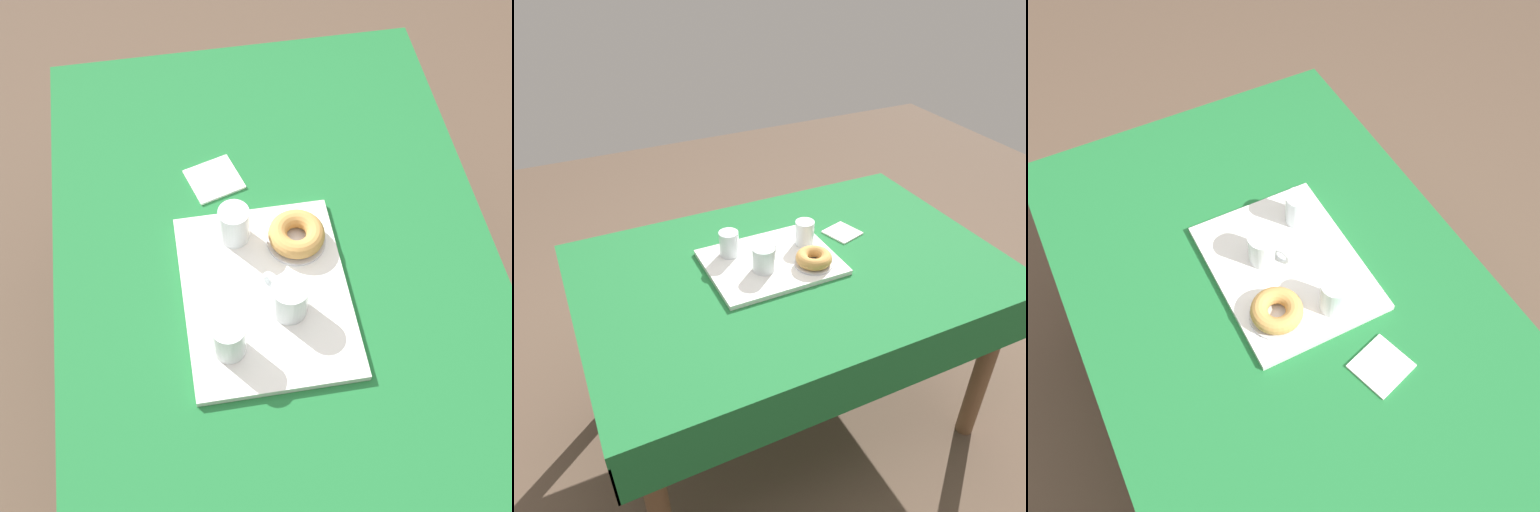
% 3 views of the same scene
% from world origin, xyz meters
% --- Properties ---
extents(ground_plane, '(6.00, 6.00, 0.00)m').
position_xyz_m(ground_plane, '(0.00, 0.00, 0.00)').
color(ground_plane, brown).
extents(dining_table, '(1.37, 0.92, 0.73)m').
position_xyz_m(dining_table, '(0.00, 0.00, 0.64)').
color(dining_table, '#1E6B33').
rests_on(dining_table, ground).
extents(serving_tray, '(0.42, 0.33, 0.02)m').
position_xyz_m(serving_tray, '(0.06, -0.04, 0.74)').
color(serving_tray, white).
rests_on(serving_tray, dining_table).
extents(tea_mug_left, '(0.10, 0.08, 0.08)m').
position_xyz_m(tea_mug_left, '(0.10, 0.00, 0.78)').
color(tea_mug_left, white).
rests_on(tea_mug_left, serving_tray).
extents(water_glass_near, '(0.06, 0.06, 0.09)m').
position_xyz_m(water_glass_near, '(-0.09, -0.08, 0.78)').
color(water_glass_near, white).
rests_on(water_glass_near, serving_tray).
extents(water_glass_far, '(0.06, 0.06, 0.09)m').
position_xyz_m(water_glass_far, '(0.17, -0.13, 0.78)').
color(water_glass_far, white).
rests_on(water_glass_far, serving_tray).
extents(donut_plate_left, '(0.12, 0.12, 0.01)m').
position_xyz_m(donut_plate_left, '(-0.06, 0.04, 0.75)').
color(donut_plate_left, silver).
rests_on(donut_plate_left, serving_tray).
extents(sugar_donut_left, '(0.12, 0.12, 0.04)m').
position_xyz_m(sugar_donut_left, '(-0.06, 0.04, 0.77)').
color(sugar_donut_left, tan).
rests_on(sugar_donut_left, donut_plate_left).
extents(paper_napkin, '(0.13, 0.13, 0.01)m').
position_xyz_m(paper_napkin, '(-0.26, -0.10, 0.73)').
color(paper_napkin, white).
rests_on(paper_napkin, dining_table).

